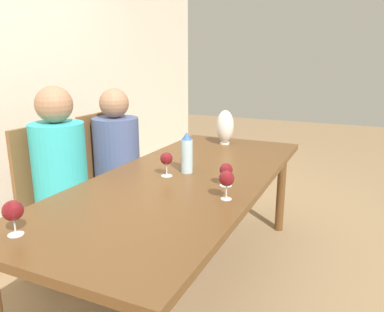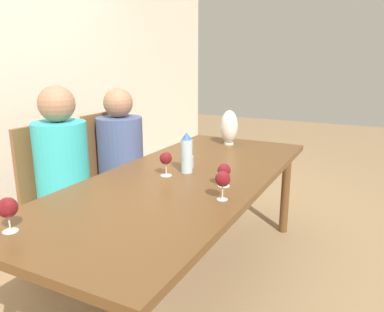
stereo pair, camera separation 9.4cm
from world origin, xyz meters
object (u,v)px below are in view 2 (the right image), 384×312
at_px(water_bottle, 187,153).
at_px(chair_far, 114,172).
at_px(water_tumbler, 187,162).
at_px(vase, 229,127).
at_px(wine_glass_2, 7,208).
at_px(wine_glass_0, 223,179).
at_px(chair_near, 57,195).
at_px(wine_glass_3, 224,171).
at_px(wine_glass_1, 166,159).
at_px(person_near, 65,175).
at_px(person_far, 122,159).

height_order(water_bottle, chair_far, chair_far).
relative_size(water_tumbler, vase, 0.28).
bearing_deg(vase, wine_glass_2, 174.00).
bearing_deg(water_bottle, wine_glass_0, -131.37).
height_order(water_tumbler, vase, vase).
bearing_deg(wine_glass_0, chair_far, 61.28).
distance_m(water_tumbler, vase, 0.77).
bearing_deg(vase, chair_near, 144.61).
relative_size(wine_glass_2, wine_glass_3, 1.13).
height_order(vase, wine_glass_2, vase).
height_order(wine_glass_1, chair_far, chair_far).
distance_m(wine_glass_2, wine_glass_3, 1.08).
bearing_deg(water_bottle, person_near, 109.45).
bearing_deg(chair_far, person_near, -171.57).
distance_m(water_tumbler, chair_far, 0.88).
xyz_separation_m(water_tumbler, vase, (0.76, 0.01, 0.11)).
relative_size(water_bottle, chair_near, 0.25).
bearing_deg(person_far, water_tumbler, -109.04).
bearing_deg(vase, water_bottle, -176.18).
bearing_deg(person_far, wine_glass_2, -160.23).
xyz_separation_m(vase, wine_glass_1, (-0.97, 0.02, -0.04)).
distance_m(vase, person_far, 0.90).
bearing_deg(vase, water_tumbler, -179.03).
height_order(vase, person_far, person_far).
bearing_deg(water_bottle, chair_far, 68.16).
relative_size(vase, wine_glass_1, 1.91).
relative_size(water_tumbler, chair_far, 0.08).
bearing_deg(water_tumbler, wine_glass_2, 169.50).
bearing_deg(vase, wine_glass_1, 178.78).
bearing_deg(wine_glass_3, chair_near, 96.46).
bearing_deg(person_far, vase, -54.10).
relative_size(wine_glass_3, chair_near, 0.13).
height_order(vase, wine_glass_3, vase).
bearing_deg(wine_glass_2, wine_glass_1, -10.87).
xyz_separation_m(wine_glass_1, person_near, (-0.15, 0.69, -0.16)).
xyz_separation_m(wine_glass_3, person_near, (-0.13, 1.07, -0.14)).
bearing_deg(wine_glass_2, person_far, 19.77).
bearing_deg(person_near, chair_near, 90.00).
distance_m(vase, wine_glass_0, 1.26).
relative_size(wine_glass_1, wine_glass_2, 1.00).
relative_size(chair_near, chair_far, 1.00).
bearing_deg(water_tumbler, person_near, 116.86).
height_order(wine_glass_0, person_near, person_near).
height_order(water_bottle, wine_glass_0, water_bottle).
bearing_deg(wine_glass_2, chair_far, 23.06).
height_order(wine_glass_0, person_far, person_far).
distance_m(vase, chair_far, 1.01).
distance_m(vase, person_near, 1.34).
height_order(wine_glass_2, person_far, person_far).
xyz_separation_m(vase, wine_glass_3, (-0.99, -0.36, -0.06)).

